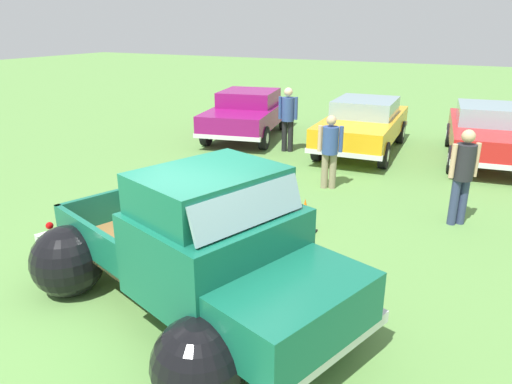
{
  "coord_description": "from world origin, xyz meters",
  "views": [
    {
      "loc": [
        3.2,
        -4.29,
        3.42
      ],
      "look_at": [
        0.0,
        1.97,
        0.9
      ],
      "focal_mm": 33.28,
      "sensor_mm": 36.0,
      "label": 1
    }
  ],
  "objects_px": {
    "show_car_0": "(248,112)",
    "vintage_pickup_truck": "(203,261)",
    "show_car_1": "(363,123)",
    "spectator_0": "(288,115)",
    "spectator_1": "(463,171)",
    "spectator_2": "(330,148)",
    "show_car_2": "(488,131)",
    "lane_cone_0": "(305,216)"
  },
  "relations": [
    {
      "from": "show_car_0",
      "to": "spectator_0",
      "type": "relative_size",
      "value": 2.56
    },
    {
      "from": "show_car_0",
      "to": "spectator_1",
      "type": "relative_size",
      "value": 2.62
    },
    {
      "from": "show_car_0",
      "to": "lane_cone_0",
      "type": "bearing_deg",
      "value": 23.81
    },
    {
      "from": "show_car_1",
      "to": "show_car_2",
      "type": "xyz_separation_m",
      "value": [
        3.11,
        0.47,
        -0.0
      ]
    },
    {
      "from": "show_car_0",
      "to": "lane_cone_0",
      "type": "xyz_separation_m",
      "value": [
        4.26,
        -5.96,
        -0.47
      ]
    },
    {
      "from": "vintage_pickup_truck",
      "to": "show_car_1",
      "type": "distance_m",
      "value": 8.75
    },
    {
      "from": "spectator_0",
      "to": "show_car_2",
      "type": "bearing_deg",
      "value": -87.51
    },
    {
      "from": "vintage_pickup_truck",
      "to": "spectator_1",
      "type": "distance_m",
      "value": 5.09
    },
    {
      "from": "vintage_pickup_truck",
      "to": "spectator_2",
      "type": "distance_m",
      "value": 5.29
    },
    {
      "from": "show_car_2",
      "to": "spectator_0",
      "type": "relative_size",
      "value": 2.59
    },
    {
      "from": "show_car_1",
      "to": "show_car_2",
      "type": "distance_m",
      "value": 3.15
    },
    {
      "from": "spectator_1",
      "to": "show_car_0",
      "type": "bearing_deg",
      "value": 19.28
    },
    {
      "from": "show_car_2",
      "to": "spectator_2",
      "type": "xyz_separation_m",
      "value": [
        -2.91,
        -3.93,
        0.12
      ]
    },
    {
      "from": "show_car_0",
      "to": "spectator_2",
      "type": "height_order",
      "value": "spectator_2"
    },
    {
      "from": "lane_cone_0",
      "to": "vintage_pickup_truck",
      "type": "bearing_deg",
      "value": -93.69
    },
    {
      "from": "show_car_1",
      "to": "show_car_2",
      "type": "relative_size",
      "value": 1.0
    },
    {
      "from": "spectator_0",
      "to": "lane_cone_0",
      "type": "bearing_deg",
      "value": -167.43
    },
    {
      "from": "spectator_1",
      "to": "spectator_2",
      "type": "xyz_separation_m",
      "value": [
        -2.69,
        0.83,
        -0.08
      ]
    },
    {
      "from": "vintage_pickup_truck",
      "to": "lane_cone_0",
      "type": "height_order",
      "value": "vintage_pickup_truck"
    },
    {
      "from": "show_car_2",
      "to": "spectator_1",
      "type": "relative_size",
      "value": 2.65
    },
    {
      "from": "show_car_1",
      "to": "spectator_0",
      "type": "xyz_separation_m",
      "value": [
        -1.84,
        -1.0,
        0.23
      ]
    },
    {
      "from": "vintage_pickup_truck",
      "to": "spectator_1",
      "type": "height_order",
      "value": "vintage_pickup_truck"
    },
    {
      "from": "show_car_0",
      "to": "vintage_pickup_truck",
      "type": "bearing_deg",
      "value": 13.11
    },
    {
      "from": "vintage_pickup_truck",
      "to": "spectator_1",
      "type": "bearing_deg",
      "value": 79.86
    },
    {
      "from": "show_car_0",
      "to": "show_car_1",
      "type": "xyz_separation_m",
      "value": [
        3.65,
        -0.06,
        0.0
      ]
    },
    {
      "from": "show_car_2",
      "to": "spectator_2",
      "type": "relative_size",
      "value": 2.86
    },
    {
      "from": "show_car_1",
      "to": "spectator_0",
      "type": "height_order",
      "value": "spectator_0"
    },
    {
      "from": "vintage_pickup_truck",
      "to": "spectator_0",
      "type": "relative_size",
      "value": 2.83
    },
    {
      "from": "spectator_1",
      "to": "lane_cone_0",
      "type": "distance_m",
      "value": 2.87
    },
    {
      "from": "spectator_0",
      "to": "show_car_0",
      "type": "bearing_deg",
      "value": 45.61
    },
    {
      "from": "spectator_2",
      "to": "lane_cone_0",
      "type": "xyz_separation_m",
      "value": [
        0.41,
        -2.44,
        -0.59
      ]
    },
    {
      "from": "show_car_0",
      "to": "spectator_0",
      "type": "height_order",
      "value": "spectator_0"
    },
    {
      "from": "show_car_0",
      "to": "spectator_0",
      "type": "bearing_deg",
      "value": 47.89
    },
    {
      "from": "spectator_0",
      "to": "spectator_1",
      "type": "relative_size",
      "value": 1.02
    },
    {
      "from": "show_car_1",
      "to": "spectator_1",
      "type": "xyz_separation_m",
      "value": [
        2.89,
        -4.29,
        0.2
      ]
    },
    {
      "from": "spectator_2",
      "to": "show_car_2",
      "type": "bearing_deg",
      "value": 124.43
    },
    {
      "from": "show_car_2",
      "to": "spectator_0",
      "type": "xyz_separation_m",
      "value": [
        -4.96,
        -1.47,
        0.23
      ]
    },
    {
      "from": "spectator_0",
      "to": "spectator_2",
      "type": "bearing_deg",
      "value": -154.33
    },
    {
      "from": "show_car_1",
      "to": "lane_cone_0",
      "type": "xyz_separation_m",
      "value": [
        0.61,
        -5.91,
        -0.47
      ]
    },
    {
      "from": "vintage_pickup_truck",
      "to": "show_car_1",
      "type": "bearing_deg",
      "value": 111.53
    },
    {
      "from": "show_car_2",
      "to": "spectator_1",
      "type": "distance_m",
      "value": 4.77
    },
    {
      "from": "vintage_pickup_truck",
      "to": "show_car_2",
      "type": "relative_size",
      "value": 1.1
    }
  ]
}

